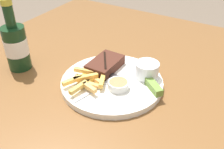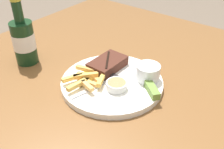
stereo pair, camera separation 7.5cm
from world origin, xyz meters
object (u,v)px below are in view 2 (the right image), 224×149
(pickle_spear, at_px, (152,90))
(beer_bottle, at_px, (24,40))
(coleslaw_cup, at_px, (148,72))
(fork_utensil, at_px, (90,90))
(dinner_plate, at_px, (112,83))
(salt_shaker, at_px, (24,38))
(steak_portion, at_px, (108,64))
(knife_utensil, at_px, (106,73))
(dipping_sauce_cup, at_px, (117,85))

(pickle_spear, xyz_separation_m, beer_bottle, (-0.09, 0.43, 0.05))
(coleslaw_cup, distance_m, pickle_spear, 0.07)
(fork_utensil, bearing_deg, coleslaw_cup, -19.91)
(dinner_plate, bearing_deg, salt_shaker, 90.68)
(dinner_plate, bearing_deg, steak_portion, 49.63)
(dinner_plate, relative_size, salt_shaker, 4.59)
(dinner_plate, relative_size, fork_utensil, 2.25)
(dinner_plate, xyz_separation_m, coleslaw_cup, (0.07, -0.08, 0.04))
(knife_utensil, bearing_deg, steak_portion, -54.44)
(pickle_spear, height_order, knife_utensil, pickle_spear)
(pickle_spear, bearing_deg, knife_utensil, 90.86)
(coleslaw_cup, relative_size, dipping_sauce_cup, 1.19)
(coleslaw_cup, relative_size, beer_bottle, 0.31)
(pickle_spear, relative_size, beer_bottle, 0.29)
(fork_utensil, xyz_separation_m, salt_shaker, (0.07, 0.38, 0.01))
(dipping_sauce_cup, bearing_deg, coleslaw_cup, -25.56)
(beer_bottle, bearing_deg, dipping_sauce_cup, -82.77)
(dinner_plate, distance_m, pickle_spear, 0.13)
(fork_utensil, distance_m, beer_bottle, 0.29)
(steak_portion, xyz_separation_m, salt_shaker, (-0.05, 0.35, -0.00))
(steak_portion, bearing_deg, coleslaw_cup, -78.98)
(pickle_spear, xyz_separation_m, salt_shaker, (-0.02, 0.53, 0.00))
(fork_utensil, bearing_deg, steak_portion, 28.97)
(pickle_spear, bearing_deg, steak_portion, 82.41)
(steak_portion, relative_size, beer_bottle, 0.53)
(dipping_sauce_cup, xyz_separation_m, fork_utensil, (-0.05, 0.05, -0.01))
(steak_portion, xyz_separation_m, beer_bottle, (-0.11, 0.26, 0.05))
(pickle_spear, height_order, beer_bottle, beer_bottle)
(steak_portion, height_order, coleslaw_cup, coleslaw_cup)
(coleslaw_cup, distance_m, knife_utensil, 0.13)
(dinner_plate, xyz_separation_m, fork_utensil, (-0.08, 0.02, 0.01))
(fork_utensil, relative_size, salt_shaker, 2.04)
(coleslaw_cup, height_order, pickle_spear, coleslaw_cup)
(beer_bottle, height_order, salt_shaker, beer_bottle)
(dinner_plate, xyz_separation_m, steak_portion, (0.04, 0.05, 0.02))
(steak_portion, distance_m, beer_bottle, 0.28)
(steak_portion, height_order, salt_shaker, salt_shaker)
(coleslaw_cup, relative_size, knife_utensil, 0.42)
(salt_shaker, bearing_deg, dinner_plate, -89.32)
(steak_portion, bearing_deg, dinner_plate, -130.37)
(dinner_plate, bearing_deg, pickle_spear, -80.88)
(knife_utensil, height_order, salt_shaker, salt_shaker)
(dipping_sauce_cup, bearing_deg, knife_utensil, 59.09)
(dipping_sauce_cup, bearing_deg, dinner_plate, 55.03)
(dipping_sauce_cup, relative_size, knife_utensil, 0.36)
(coleslaw_cup, distance_m, fork_utensil, 0.18)
(pickle_spear, distance_m, knife_utensil, 0.16)
(coleslaw_cup, relative_size, pickle_spear, 1.04)
(dipping_sauce_cup, distance_m, beer_bottle, 0.35)
(coleslaw_cup, bearing_deg, dinner_plate, 130.63)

